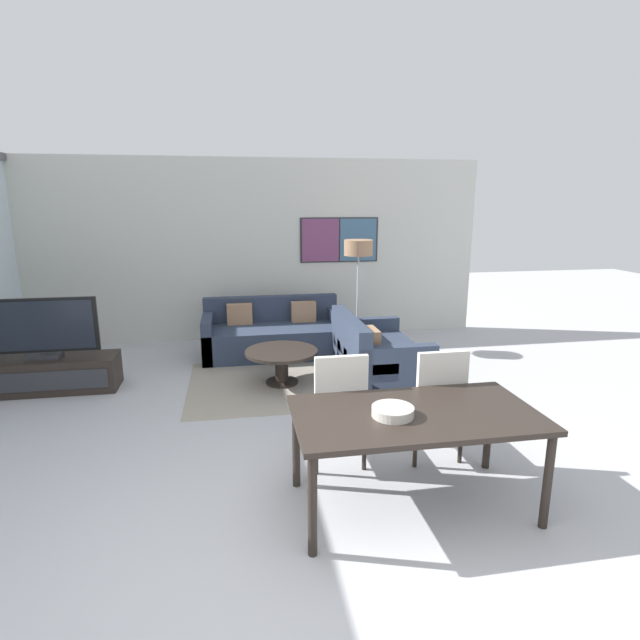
{
  "coord_description": "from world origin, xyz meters",
  "views": [
    {
      "loc": [
        -0.18,
        -2.25,
        2.16
      ],
      "look_at": [
        0.69,
        2.73,
        0.95
      ],
      "focal_mm": 28.0,
      "sensor_mm": 36.0,
      "label": 1
    }
  ],
  "objects_px": {
    "coffee_table": "(282,359)",
    "tv_console": "(47,374)",
    "television": "(41,328)",
    "floor_lamp": "(358,254)",
    "dining_table": "(415,421)",
    "dining_chair_centre": "(435,400)",
    "sofa_main": "(273,335)",
    "fruit_bowl": "(393,411)",
    "sofa_side": "(373,357)",
    "dining_chair_left": "(338,405)"
  },
  "relations": [
    {
      "from": "coffee_table",
      "to": "dining_table",
      "type": "height_order",
      "value": "dining_table"
    },
    {
      "from": "sofa_main",
      "to": "fruit_bowl",
      "type": "distance_m",
      "value": 4.02
    },
    {
      "from": "dining_chair_centre",
      "to": "fruit_bowl",
      "type": "xyz_separation_m",
      "value": [
        -0.59,
        -0.66,
        0.23
      ]
    },
    {
      "from": "dining_table",
      "to": "fruit_bowl",
      "type": "distance_m",
      "value": 0.21
    },
    {
      "from": "sofa_side",
      "to": "fruit_bowl",
      "type": "relative_size",
      "value": 5.14
    },
    {
      "from": "dining_chair_left",
      "to": "floor_lamp",
      "type": "distance_m",
      "value": 3.48
    },
    {
      "from": "sofa_main",
      "to": "television",
      "type": "bearing_deg",
      "value": -158.9
    },
    {
      "from": "dining_chair_left",
      "to": "dining_chair_centre",
      "type": "relative_size",
      "value": 1.0
    },
    {
      "from": "fruit_bowl",
      "to": "dining_table",
      "type": "bearing_deg",
      "value": 12.39
    },
    {
      "from": "tv_console",
      "to": "television",
      "type": "bearing_deg",
      "value": 90.0
    },
    {
      "from": "coffee_table",
      "to": "fruit_bowl",
      "type": "bearing_deg",
      "value": -79.38
    },
    {
      "from": "sofa_side",
      "to": "fruit_bowl",
      "type": "xyz_separation_m",
      "value": [
        -0.64,
        -2.7,
        0.5
      ]
    },
    {
      "from": "sofa_side",
      "to": "dining_table",
      "type": "bearing_deg",
      "value": 170.11
    },
    {
      "from": "dining_chair_centre",
      "to": "sofa_main",
      "type": "bearing_deg",
      "value": 108.41
    },
    {
      "from": "dining_chair_left",
      "to": "floor_lamp",
      "type": "height_order",
      "value": "floor_lamp"
    },
    {
      "from": "sofa_side",
      "to": "dining_chair_left",
      "type": "distance_m",
      "value": 2.21
    },
    {
      "from": "tv_console",
      "to": "dining_chair_left",
      "type": "distance_m",
      "value": 3.73
    },
    {
      "from": "television",
      "to": "dining_chair_left",
      "type": "distance_m",
      "value": 3.72
    },
    {
      "from": "sofa_side",
      "to": "television",
      "type": "bearing_deg",
      "value": 86.92
    },
    {
      "from": "dining_table",
      "to": "fruit_bowl",
      "type": "relative_size",
      "value": 5.86
    },
    {
      "from": "coffee_table",
      "to": "sofa_main",
      "type": "bearing_deg",
      "value": 90.0
    },
    {
      "from": "dining_chair_left",
      "to": "floor_lamp",
      "type": "bearing_deg",
      "value": 73.24
    },
    {
      "from": "dining_chair_left",
      "to": "fruit_bowl",
      "type": "distance_m",
      "value": 0.76
    },
    {
      "from": "dining_chair_centre",
      "to": "fruit_bowl",
      "type": "bearing_deg",
      "value": -132.05
    },
    {
      "from": "tv_console",
      "to": "coffee_table",
      "type": "height_order",
      "value": "coffee_table"
    },
    {
      "from": "tv_console",
      "to": "dining_chair_centre",
      "type": "height_order",
      "value": "dining_chair_centre"
    },
    {
      "from": "dining_chair_centre",
      "to": "floor_lamp",
      "type": "distance_m",
      "value": 3.37
    },
    {
      "from": "dining_chair_centre",
      "to": "tv_console",
      "type": "bearing_deg",
      "value": 149.38
    },
    {
      "from": "dining_chair_left",
      "to": "fruit_bowl",
      "type": "relative_size",
      "value": 3.41
    },
    {
      "from": "dining_table",
      "to": "floor_lamp",
      "type": "relative_size",
      "value": 1.05
    },
    {
      "from": "sofa_main",
      "to": "dining_table",
      "type": "height_order",
      "value": "sofa_main"
    },
    {
      "from": "dining_chair_left",
      "to": "tv_console",
      "type": "bearing_deg",
      "value": 143.25
    },
    {
      "from": "tv_console",
      "to": "floor_lamp",
      "type": "relative_size",
      "value": 0.97
    },
    {
      "from": "sofa_main",
      "to": "floor_lamp",
      "type": "distance_m",
      "value": 1.69
    },
    {
      "from": "coffee_table",
      "to": "tv_console",
      "type": "bearing_deg",
      "value": 175.29
    },
    {
      "from": "dining_table",
      "to": "dining_chair_centre",
      "type": "distance_m",
      "value": 0.75
    },
    {
      "from": "dining_chair_centre",
      "to": "floor_lamp",
      "type": "height_order",
      "value": "floor_lamp"
    },
    {
      "from": "tv_console",
      "to": "fruit_bowl",
      "type": "distance_m",
      "value": 4.37
    },
    {
      "from": "fruit_bowl",
      "to": "floor_lamp",
      "type": "distance_m",
      "value": 4.03
    },
    {
      "from": "coffee_table",
      "to": "dining_table",
      "type": "relative_size",
      "value": 0.51
    },
    {
      "from": "sofa_main",
      "to": "dining_chair_centre",
      "type": "distance_m",
      "value": 3.48
    },
    {
      "from": "sofa_main",
      "to": "tv_console",
      "type": "bearing_deg",
      "value": -158.89
    },
    {
      "from": "dining_table",
      "to": "dining_chair_centre",
      "type": "height_order",
      "value": "dining_chair_centre"
    },
    {
      "from": "tv_console",
      "to": "sofa_main",
      "type": "distance_m",
      "value": 2.9
    },
    {
      "from": "sofa_main",
      "to": "fruit_bowl",
      "type": "relative_size",
      "value": 6.78
    },
    {
      "from": "sofa_main",
      "to": "floor_lamp",
      "type": "height_order",
      "value": "floor_lamp"
    },
    {
      "from": "dining_chair_centre",
      "to": "dining_table",
      "type": "bearing_deg",
      "value": -123.79
    },
    {
      "from": "dining_chair_left",
      "to": "fruit_bowl",
      "type": "xyz_separation_m",
      "value": [
        0.23,
        -0.69,
        0.23
      ]
    },
    {
      "from": "television",
      "to": "floor_lamp",
      "type": "bearing_deg",
      "value": 14.18
    },
    {
      "from": "television",
      "to": "coffee_table",
      "type": "height_order",
      "value": "television"
    }
  ]
}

